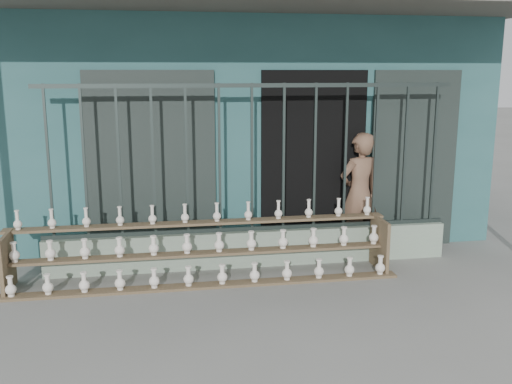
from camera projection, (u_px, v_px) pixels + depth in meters
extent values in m
plane|color=slate|center=(272.00, 306.00, 5.90)|extent=(60.00, 60.00, 0.00)
cube|color=#295758|center=(224.00, 118.00, 9.72)|extent=(7.00, 5.00, 3.20)
cube|color=black|center=(313.00, 162.00, 7.55)|extent=(1.40, 0.12, 2.40)
cube|color=black|center=(152.00, 167.00, 7.18)|extent=(1.60, 0.08, 2.40)
cube|color=black|center=(413.00, 160.00, 7.74)|extent=(1.20, 0.08, 2.40)
cube|color=#59544C|center=(253.00, 2.00, 6.41)|extent=(7.40, 2.00, 0.12)
cube|color=gray|center=(252.00, 248.00, 7.11)|extent=(5.00, 0.20, 0.45)
cube|color=#283330|center=(49.00, 164.00, 6.50)|extent=(0.03, 0.03, 1.80)
cube|color=#283330|center=(84.00, 163.00, 6.56)|extent=(0.03, 0.03, 1.80)
cube|color=#283330|center=(119.00, 162.00, 6.62)|extent=(0.03, 0.03, 1.80)
cube|color=#283330|center=(153.00, 161.00, 6.69)|extent=(0.03, 0.03, 1.80)
cube|color=#283330|center=(187.00, 160.00, 6.75)|extent=(0.03, 0.03, 1.80)
cube|color=#283330|center=(220.00, 159.00, 6.81)|extent=(0.03, 0.03, 1.80)
cube|color=#283330|center=(252.00, 159.00, 6.88)|extent=(0.03, 0.03, 1.80)
cube|color=#283330|center=(284.00, 158.00, 6.94)|extent=(0.03, 0.03, 1.80)
cube|color=#283330|center=(315.00, 157.00, 7.00)|extent=(0.03, 0.03, 1.80)
cube|color=#283330|center=(345.00, 156.00, 7.07)|extent=(0.03, 0.03, 1.80)
cube|color=#283330|center=(375.00, 155.00, 7.13)|extent=(0.03, 0.03, 1.80)
cube|color=#283330|center=(405.00, 155.00, 7.19)|extent=(0.03, 0.03, 1.80)
cube|color=#283330|center=(434.00, 154.00, 7.26)|extent=(0.03, 0.03, 1.80)
cube|color=#283330|center=(252.00, 85.00, 6.70)|extent=(5.00, 0.04, 0.05)
cube|color=#283330|center=(252.00, 228.00, 7.06)|extent=(5.00, 0.04, 0.05)
cube|color=brown|center=(205.00, 286.00, 6.42)|extent=(4.50, 0.18, 0.03)
cube|color=brown|center=(203.00, 253.00, 6.60)|extent=(4.50, 0.18, 0.03)
cube|color=brown|center=(201.00, 223.00, 6.78)|extent=(4.50, 0.18, 0.03)
cube|color=brown|center=(7.00, 263.00, 6.25)|extent=(0.04, 0.55, 0.64)
cube|color=brown|center=(379.00, 244.00, 6.95)|extent=(0.04, 0.55, 0.64)
imported|color=brown|center=(359.00, 193.00, 7.52)|extent=(0.67, 0.53, 1.61)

